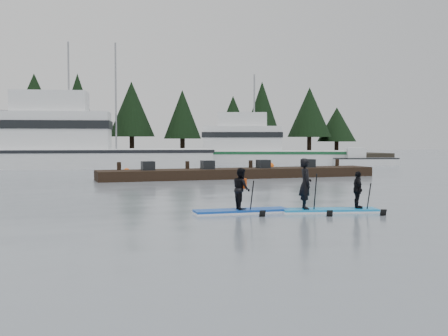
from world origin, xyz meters
name	(u,v)px	position (x,y,z in m)	size (l,w,h in m)	color
ground	(295,211)	(0.00, 0.00, 0.00)	(160.00, 160.00, 0.00)	gray
far_shore	(89,159)	(0.00, 42.00, 0.30)	(70.00, 8.00, 0.60)	#2D281E
treeline	(89,162)	(0.00, 42.00, 0.00)	(60.00, 4.00, 8.00)	black
fishing_boat_large	(75,157)	(-2.91, 30.28, 0.87)	(21.13, 10.77, 11.19)	white
fishing_boat_medium	(258,157)	(13.30, 30.31, 0.66)	(16.02, 10.37, 9.11)	white
skiff	(364,162)	(20.98, 24.85, 0.33)	(5.58, 1.67, 0.65)	white
floating_dock	(240,173)	(4.61, 14.72, 0.28)	(16.74, 2.23, 0.56)	black
buoy_b	(127,174)	(-0.77, 21.08, 0.00)	(0.48, 0.48, 0.48)	#F5590C
buoy_c	(271,167)	(11.78, 24.73, 0.00)	(0.52, 0.52, 0.52)	#F5590C
paddleboard_solo	(241,197)	(-1.73, 0.37, 0.51)	(3.04, 1.21, 1.86)	#1244AC
paddleboard_duo	(327,193)	(0.87, -0.49, 0.61)	(3.09, 1.73, 2.21)	#1689D3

